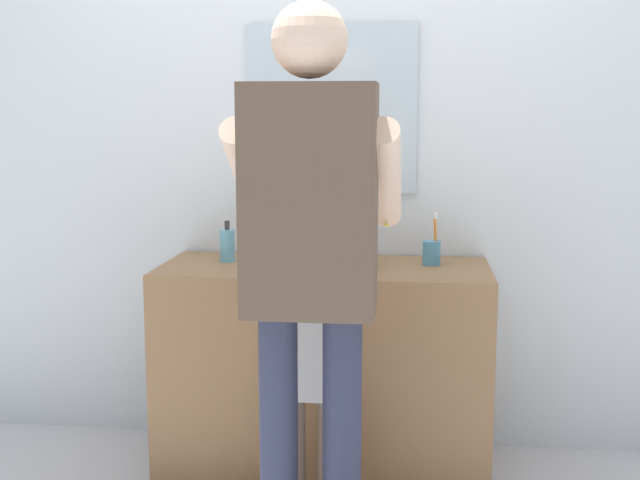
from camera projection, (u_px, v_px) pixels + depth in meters
back_wall at (333, 127)px, 3.41m from camera, size 4.40×0.10×2.70m
vanity_cabinet at (324, 367)px, 3.24m from camera, size 1.28×0.54×0.82m
sink_basin at (324, 252)px, 3.15m from camera, size 0.40×0.40×0.11m
faucet at (330, 237)px, 3.38m from camera, size 0.18×0.14×0.18m
toothbrush_cup at (432, 252)px, 3.19m from camera, size 0.07×0.07×0.21m
soap_bottle at (227, 245)px, 3.26m from camera, size 0.06×0.06×0.16m
child_toddler at (312, 360)px, 2.82m from camera, size 0.29×0.29×0.94m
adult_parent at (311, 235)px, 2.48m from camera, size 0.54×0.56×1.73m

